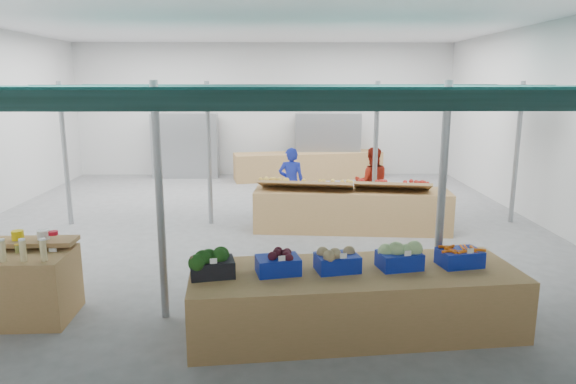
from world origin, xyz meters
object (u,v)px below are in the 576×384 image
(veg_counter, at_px, (354,300))
(vendor_right, at_px, (372,182))
(vendor_left, at_px, (291,183))
(crate_stack, at_px, (420,275))
(fruit_counter, at_px, (351,210))

(veg_counter, bearing_deg, vendor_right, 72.11)
(vendor_left, bearing_deg, veg_counter, 101.67)
(veg_counter, relative_size, crate_stack, 7.08)
(crate_stack, distance_m, vendor_left, 4.70)
(fruit_counter, bearing_deg, veg_counter, -92.48)
(fruit_counter, bearing_deg, vendor_right, 66.24)
(vendor_left, bearing_deg, vendor_right, -175.15)
(vendor_left, relative_size, vendor_right, 1.00)
(fruit_counter, relative_size, vendor_right, 2.50)
(vendor_left, distance_m, vendor_right, 1.80)
(veg_counter, xyz_separation_m, fruit_counter, (0.55, 4.30, 0.04))
(fruit_counter, height_order, crate_stack, fruit_counter)
(veg_counter, height_order, fruit_counter, fruit_counter)
(veg_counter, xyz_separation_m, crate_stack, (1.11, 1.08, -0.10))
(fruit_counter, xyz_separation_m, vendor_left, (-1.20, 1.10, 0.36))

